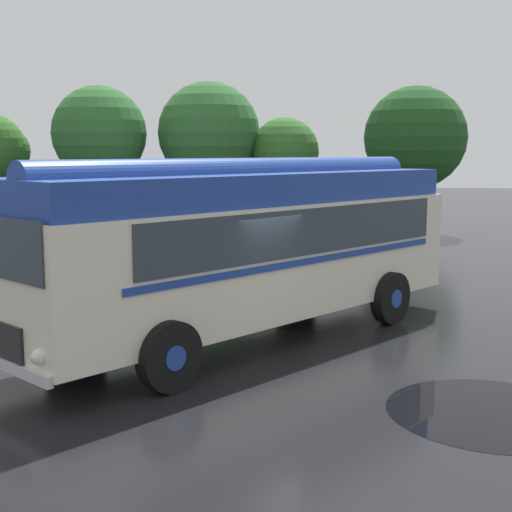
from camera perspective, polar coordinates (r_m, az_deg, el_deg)
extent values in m
plane|color=black|center=(13.25, -1.81, -7.44)|extent=(120.00, 120.00, 0.00)
cube|color=silver|center=(13.68, -0.43, -0.08)|extent=(8.32, 9.28, 2.10)
cube|color=#1E3D93|center=(13.55, -0.43, 5.49)|extent=(8.04, 9.00, 0.56)
cylinder|color=#1E3D93|center=(13.54, -0.43, 6.59)|extent=(6.54, 7.69, 0.60)
cube|color=#2D3842|center=(12.99, 4.51, 1.98)|extent=(5.15, 6.17, 0.84)
cube|color=#2D3842|center=(14.71, -3.16, 2.74)|extent=(5.15, 6.17, 0.84)
cube|color=#1E3D93|center=(12.99, 4.19, -0.42)|extent=(5.27, 6.32, 0.12)
cube|color=#1E3D93|center=(14.71, -3.42, 0.62)|extent=(5.27, 6.32, 0.12)
cube|color=#2D3842|center=(10.61, -19.64, 0.63)|extent=(1.71, 1.44, 0.88)
cube|color=black|center=(10.87, -19.31, -6.55)|extent=(0.73, 0.62, 0.56)
cube|color=silver|center=(10.94, -19.32, -8.23)|extent=(1.89, 1.60, 0.16)
sphere|color=white|center=(10.10, -16.99, -7.74)|extent=(0.22, 0.22, 0.22)
cylinder|color=black|center=(10.91, -6.93, -7.98)|extent=(0.92, 1.02, 1.10)
cylinder|color=#1E3D93|center=(10.91, -6.93, -7.98)|extent=(0.49, 0.50, 0.39)
cylinder|color=black|center=(12.96, -14.29, -5.55)|extent=(0.92, 1.02, 1.10)
cylinder|color=#1E3D93|center=(12.96, -14.29, -5.55)|extent=(0.49, 0.50, 0.39)
cylinder|color=black|center=(15.31, 10.71, -3.31)|extent=(0.92, 1.02, 1.10)
cylinder|color=#1E3D93|center=(15.31, 10.71, -3.31)|extent=(0.49, 0.50, 0.39)
cylinder|color=black|center=(16.83, 3.27, -2.12)|extent=(0.92, 1.02, 1.10)
cylinder|color=#1E3D93|center=(16.83, 3.27, -2.12)|extent=(0.49, 0.50, 0.39)
cube|color=navy|center=(24.56, -3.74, 1.46)|extent=(1.93, 4.29, 0.70)
cube|color=navy|center=(24.63, -3.69, 3.05)|extent=(1.61, 2.26, 0.64)
cube|color=#2D3842|center=(24.50, -1.94, 3.04)|extent=(0.13, 1.93, 0.50)
cube|color=#2D3842|center=(24.78, -5.41, 3.07)|extent=(0.13, 1.93, 0.50)
cylinder|color=black|center=(23.18, -2.19, 0.19)|extent=(0.24, 0.65, 0.64)
cylinder|color=black|center=(23.52, -6.43, 0.27)|extent=(0.24, 0.65, 0.64)
cylinder|color=black|center=(25.73, -1.26, 1.01)|extent=(0.24, 0.65, 0.64)
cylinder|color=black|center=(26.04, -5.10, 1.07)|extent=(0.24, 0.65, 0.64)
cube|color=maroon|center=(24.42, 2.89, 1.43)|extent=(1.70, 4.20, 0.70)
cube|color=maroon|center=(24.49, 2.90, 3.03)|extent=(1.50, 2.18, 0.64)
cube|color=#2D3842|center=(24.49, 4.68, 3.01)|extent=(0.02, 1.93, 0.50)
cube|color=#2D3842|center=(24.52, 1.13, 3.04)|extent=(0.02, 1.93, 0.50)
cylinder|color=black|center=(23.17, 5.00, 0.17)|extent=(0.20, 0.64, 0.64)
cylinder|color=black|center=(23.20, 0.65, 0.21)|extent=(0.20, 0.64, 0.64)
cylinder|color=black|center=(25.75, 4.89, 0.99)|extent=(0.20, 0.64, 0.64)
cylinder|color=black|center=(25.78, 0.98, 1.03)|extent=(0.20, 0.64, 0.64)
cube|color=silver|center=(26.08, -10.23, 3.47)|extent=(2.07, 3.98, 2.10)
cube|color=#A4A4A4|center=(23.33, -12.06, 2.24)|extent=(1.93, 1.77, 1.60)
cube|color=#2D3842|center=(22.46, -12.74, 2.71)|extent=(1.70, 0.06, 0.72)
cylinder|color=black|center=(23.20, -9.50, 0.29)|extent=(0.25, 0.80, 0.80)
cylinder|color=black|center=(23.80, -14.36, 0.35)|extent=(0.25, 0.80, 0.80)
cylinder|color=black|center=(26.64, -7.61, 1.36)|extent=(0.25, 0.80, 0.80)
cylinder|color=black|center=(27.16, -11.90, 1.39)|extent=(0.25, 0.80, 0.80)
sphere|color=#336B28|center=(34.24, -19.45, 7.94)|extent=(2.24, 2.24, 2.24)
cylinder|color=#4C3823|center=(33.29, -12.27, 4.39)|extent=(0.37, 0.37, 2.83)
sphere|color=#2D662D|center=(33.23, -12.43, 9.57)|extent=(4.24, 4.24, 4.24)
sphere|color=#2D662D|center=(33.14, -11.49, 9.33)|extent=(2.92, 2.92, 2.92)
cylinder|color=#4C3823|center=(33.28, -3.73, 4.45)|extent=(0.29, 0.29, 2.71)
sphere|color=#2D662D|center=(33.21, -3.79, 9.80)|extent=(4.67, 4.67, 4.67)
sphere|color=#2D662D|center=(33.00, -4.69, 9.31)|extent=(3.20, 3.20, 3.20)
cylinder|color=#4C3823|center=(33.02, 2.29, 4.19)|extent=(0.30, 0.30, 2.44)
sphere|color=#336B28|center=(32.93, 2.32, 8.34)|extent=(3.12, 3.12, 3.12)
sphere|color=#336B28|center=(32.72, 1.82, 8.09)|extent=(1.84, 1.84, 1.84)
cylinder|color=#4C3823|center=(32.66, 12.45, 4.05)|extent=(0.30, 0.30, 2.53)
sphere|color=#1E4C1E|center=(32.58, 12.62, 9.24)|extent=(4.51, 4.51, 4.51)
sphere|color=#1E4C1E|center=(32.90, 12.91, 9.21)|extent=(3.22, 3.22, 3.22)
cylinder|color=black|center=(10.69, 18.32, -11.77)|extent=(2.92, 2.92, 0.01)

